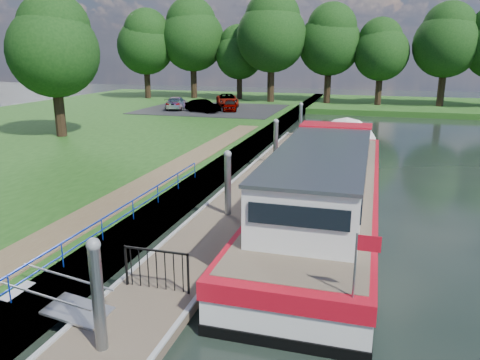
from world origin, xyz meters
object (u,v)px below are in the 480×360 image
(car_b, at_px, (203,106))
(car_d, at_px, (227,100))
(pontoon, at_px, (256,188))
(barge, at_px, (329,184))
(car_c, at_px, (176,103))
(car_a, at_px, (230,105))

(car_b, xyz_separation_m, car_d, (0.71, 5.68, 0.05))
(pontoon, height_order, car_d, car_d)
(barge, xyz_separation_m, car_c, (-18.08, 25.28, 0.38))
(barge, distance_m, car_c, 31.09)
(barge, distance_m, car_a, 28.24)
(pontoon, xyz_separation_m, car_c, (-14.49, 23.75, 1.28))
(car_a, bearing_deg, barge, -79.21)
(car_c, bearing_deg, car_b, 141.73)
(car_a, relative_size, car_b, 0.90)
(car_a, xyz_separation_m, car_b, (-2.23, -1.78, 0.04))
(car_c, bearing_deg, barge, 112.34)
(barge, height_order, car_a, barge)
(pontoon, height_order, car_c, car_c)
(car_d, bearing_deg, car_b, -118.93)
(car_a, height_order, car_c, car_c)
(pontoon, bearing_deg, car_a, 110.07)
(barge, xyz_separation_m, car_b, (-14.55, 23.64, 0.35))
(pontoon, xyz_separation_m, barge, (3.60, -1.53, 0.90))
(car_a, xyz_separation_m, car_c, (-5.76, -0.13, 0.07))
(barge, height_order, car_c, barge)
(pontoon, xyz_separation_m, car_a, (-8.73, 23.88, 1.22))
(car_c, bearing_deg, car_d, -149.70)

